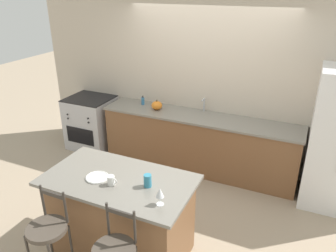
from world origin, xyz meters
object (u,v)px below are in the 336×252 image
at_px(oven_range, 92,122).
at_px(tumbler_cup, 148,181).
at_px(pumpkin_decoration, 157,105).
at_px(soap_bottle, 143,101).
at_px(dinner_plate, 97,177).
at_px(coffee_mug, 111,180).
at_px(bar_stool_near, 49,238).
at_px(wine_glass, 160,193).

height_order(oven_range, tumbler_cup, tumbler_cup).
relative_size(oven_range, pumpkin_decoration, 5.38).
bearing_deg(oven_range, tumbler_cup, -42.14).
bearing_deg(soap_bottle, dinner_plate, -73.56).
distance_m(oven_range, tumbler_cup, 3.01).
distance_m(oven_range, dinner_plate, 2.68).
distance_m(dinner_plate, coffee_mug, 0.21).
xyz_separation_m(oven_range, bar_stool_near, (1.49, -2.67, 0.13)).
bearing_deg(soap_bottle, wine_glass, -58.43).
bearing_deg(oven_range, wine_glass, -42.08).
height_order(dinner_plate, pumpkin_decoration, pumpkin_decoration).
relative_size(bar_stool_near, wine_glass, 6.10).
height_order(pumpkin_decoration, soap_bottle, pumpkin_decoration).
distance_m(tumbler_cup, pumpkin_decoration, 2.20).
bearing_deg(dinner_plate, bar_stool_near, -104.07).
xyz_separation_m(bar_stool_near, pumpkin_decoration, (-0.19, 2.71, 0.39)).
xyz_separation_m(bar_stool_near, dinner_plate, (0.15, 0.61, 0.36)).
bearing_deg(soap_bottle, pumpkin_decoration, -19.32).
bearing_deg(coffee_mug, dinner_plate, 168.38).
bearing_deg(bar_stool_near, dinner_plate, 75.93).
bearing_deg(bar_stool_near, tumbler_cup, 44.62).
bearing_deg(dinner_plate, wine_glass, -9.11).
distance_m(wine_glass, pumpkin_decoration, 2.49).
bearing_deg(oven_range, bar_stool_near, -60.84).
height_order(bar_stool_near, wine_glass, wine_glass).
relative_size(dinner_plate, pumpkin_decoration, 1.38).
bearing_deg(coffee_mug, pumpkin_decoration, 104.20).
xyz_separation_m(wine_glass, pumpkin_decoration, (-1.12, 2.22, -0.08)).
bearing_deg(pumpkin_decoration, coffee_mug, -75.80).
bearing_deg(coffee_mug, oven_range, 131.23).
bearing_deg(tumbler_cup, dinner_plate, -171.43).
relative_size(wine_glass, coffee_mug, 1.60).
xyz_separation_m(wine_glass, coffee_mug, (-0.58, 0.08, -0.07)).
xyz_separation_m(oven_range, tumbler_cup, (2.19, -1.98, 0.54)).
xyz_separation_m(dinner_plate, wine_glass, (0.78, -0.13, 0.12)).
bearing_deg(pumpkin_decoration, bar_stool_near, -86.06).
bearing_deg(coffee_mug, tumbler_cup, 19.81).
bearing_deg(bar_stool_near, wine_glass, 27.31).
bearing_deg(wine_glass, pumpkin_decoration, 116.76).
height_order(dinner_plate, coffee_mug, coffee_mug).
relative_size(bar_stool_near, soap_bottle, 7.07).
relative_size(bar_stool_near, tumbler_cup, 8.09).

